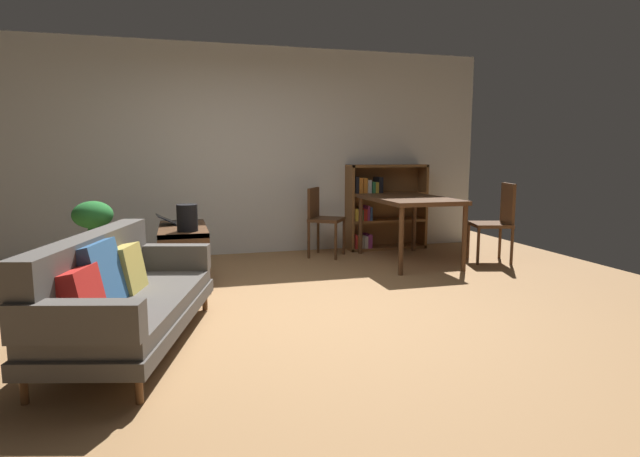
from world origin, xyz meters
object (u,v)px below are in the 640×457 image
Objects in this scene: media_console at (184,255)px; open_laptop at (177,222)px; fabric_couch at (119,293)px; dining_table at (409,204)px; desk_speaker at (187,218)px; potted_floor_plant at (95,243)px; dining_chair_near at (322,217)px; dining_chair_far at (497,218)px; bookshelf at (381,207)px.

media_console is 0.40m from open_laptop.
fabric_couch is 3.78m from dining_table.
desk_speaker is (0.04, -0.34, 0.43)m from media_console.
desk_speaker is at bearing -14.19° from potted_floor_plant.
open_laptop is 0.57m from desk_speaker.
dining_chair_near is (1.75, 0.94, 0.24)m from media_console.
dining_chair_far is at bearing -24.50° from dining_chair_near.
fabric_couch is 3.49m from dining_chair_near.
potted_floor_plant reaches higher than fabric_couch.
dining_chair_near is 0.92× the size of dining_chair_far.
media_console is 3.74m from dining_chair_far.
dining_table is 1.14m from dining_chair_near.
fabric_couch is 1.82m from media_console.
dining_table is at bearing 7.08° from potted_floor_plant.
desk_speaker is at bearing -174.24° from dining_chair_far.
bookshelf reaches higher than dining_chair_far.
dining_chair_near is (1.71, 1.28, -0.19)m from desk_speaker.
desk_speaker is 0.22× the size of bookshelf.
desk_speaker is at bearing -143.22° from dining_chair_near.
bookshelf is (2.65, 1.60, -0.13)m from desk_speaker.
bookshelf is at bearing 130.25° from dining_chair_far.
media_console is 0.55m from desk_speaker.
fabric_couch is 1.74× the size of media_console.
media_console is 2.99m from bookshelf.
dining_table is at bearing 6.83° from media_console.
desk_speaker is at bearing -80.47° from open_laptop.
desk_speaker reaches higher than fabric_couch.
desk_speaker reaches higher than open_laptop.
open_laptop reaches higher than media_console.
dining_table is (2.64, 0.66, 0.01)m from desk_speaker.
media_console is at bearing -77.07° from open_laptop.
fabric_couch is at bearing -77.08° from potted_floor_plant.
open_laptop is 0.47× the size of potted_floor_plant.
bookshelf is at bearing 18.80° from dining_chair_near.
dining_chair_near is at bearing 21.92° from open_laptop.
desk_speaker reaches higher than media_console.
dining_table is (3.51, 0.44, 0.25)m from potted_floor_plant.
bookshelf reaches higher than dining_table.
bookshelf is (3.14, 3.03, 0.20)m from fabric_couch.
potted_floor_plant reaches higher than media_console.
bookshelf reaches higher than open_laptop.
fabric_couch is at bearing -129.11° from dining_chair_near.
bookshelf is (-1.04, 1.23, 0.05)m from dining_chair_far.
dining_chair_far is at bearing -2.72° from open_laptop.
media_console is at bearing -179.43° from dining_chair_far.
fabric_couch is at bearing -109.02° from desk_speaker.
dining_chair_near is at bearing 28.26° from media_console.
media_console is 1.26× the size of dining_chair_near.
fabric_couch reaches higher than media_console.
open_laptop is 3.79m from dining_chair_far.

